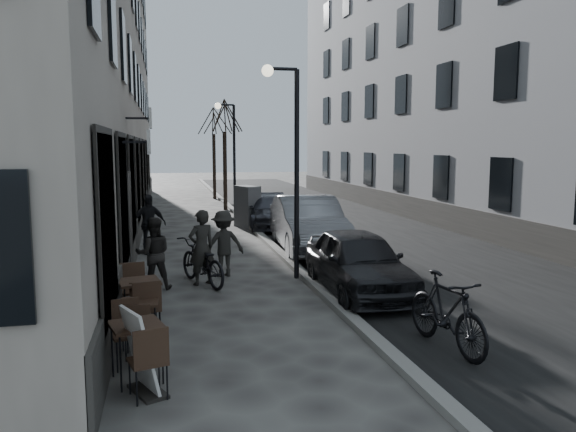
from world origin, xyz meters
name	(u,v)px	position (x,y,z in m)	size (l,w,h in m)	color
ground	(395,375)	(0.00, 0.00, 0.00)	(120.00, 120.00, 0.00)	#3D3937
road	(329,220)	(3.85, 16.00, 0.00)	(7.30, 60.00, 0.00)	black
kerb	(246,222)	(0.20, 16.00, 0.06)	(0.25, 60.00, 0.12)	gray
building_left	(83,21)	(-6.00, 16.50, 8.00)	(4.00, 35.00, 16.00)	gray
building_right	(449,37)	(9.50, 16.50, 8.00)	(4.00, 35.00, 16.00)	gray
streetlamp_near	(290,148)	(-0.17, 6.00, 3.16)	(0.90, 0.28, 5.09)	black
streetlamp_far	(230,147)	(-0.17, 18.00, 3.16)	(0.90, 0.28, 5.09)	black
tree_near	(224,116)	(-0.10, 21.00, 4.66)	(2.40, 2.40, 5.70)	black
tree_far	(214,121)	(-0.10, 27.00, 4.66)	(2.40, 2.40, 5.70)	black
bistro_set_a	(137,346)	(-3.55, 0.61, 0.50)	(0.87, 1.69, 0.96)	black
bistro_set_b	(140,318)	(-3.56, 2.05, 0.45)	(0.61, 1.48, 0.87)	black
bistro_set_c	(140,299)	(-3.60, 3.00, 0.52)	(0.81, 1.76, 1.01)	black
sign_board	(142,359)	(-3.47, 0.17, 0.46)	(0.63, 0.74, 1.15)	black
utility_cabinet	(247,207)	(0.10, 14.85, 0.82)	(0.60, 1.09, 1.64)	slate
bicycle	(202,262)	(-2.31, 5.85, 0.54)	(0.71, 2.05, 1.08)	black
cyclist_rider	(201,247)	(-2.31, 5.85, 0.88)	(0.64, 0.42, 1.76)	#262421
pedestrian_near	(153,254)	(-3.39, 5.65, 0.82)	(0.80, 0.62, 1.64)	black
pedestrian_mid	(223,244)	(-1.72, 6.60, 0.82)	(1.06, 0.61, 1.64)	#262421
pedestrian_far	(148,224)	(-3.60, 10.03, 0.89)	(1.05, 0.44, 1.79)	black
car_near	(358,262)	(1.00, 4.35, 0.70)	(1.66, 4.11, 1.40)	black
car_mid	(308,224)	(1.18, 9.44, 0.83)	(1.77, 5.07, 1.67)	gray
car_far	(271,211)	(1.00, 14.63, 0.63)	(1.76, 4.32, 1.25)	#383942
moped	(447,312)	(1.20, 0.77, 0.61)	(0.57, 2.03, 1.22)	black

